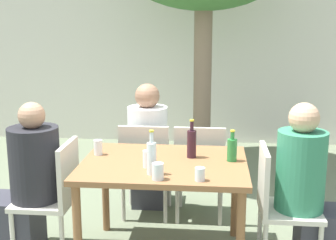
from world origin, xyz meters
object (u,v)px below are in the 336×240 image
at_px(dining_table_front, 164,174).
at_px(drinking_glass_2, 98,147).
at_px(patio_chair_3, 200,167).
at_px(green_bottle_1, 232,149).
at_px(patio_chair_1, 278,200).
at_px(drinking_glass_3, 148,159).
at_px(drinking_glass_1, 200,174).
at_px(person_seated_0, 26,186).
at_px(patio_chair_0, 55,192).
at_px(wine_bottle_0, 192,143).
at_px(drinking_glass_0, 157,171).
at_px(water_bottle_2, 152,157).
at_px(person_seated_1, 311,194).
at_px(patio_chair_2, 146,165).
at_px(person_seated_2, 149,152).

bearing_deg(dining_table_front, drinking_glass_2, 165.83).
height_order(patio_chair_3, green_bottle_1, green_bottle_1).
distance_m(patio_chair_1, drinking_glass_3, 1.01).
bearing_deg(drinking_glass_1, person_seated_0, 164.29).
bearing_deg(green_bottle_1, drinking_glass_2, 176.58).
xyz_separation_m(patio_chair_0, wine_bottle_0, (1.04, 0.13, 0.38)).
xyz_separation_m(patio_chair_1, drinking_glass_0, (-0.84, -0.38, 0.32)).
bearing_deg(dining_table_front, patio_chair_1, 0.00).
distance_m(dining_table_front, drinking_glass_2, 0.56).
height_order(wine_bottle_0, drinking_glass_2, wine_bottle_0).
relative_size(patio_chair_3, water_bottle_2, 2.88).
height_order(drinking_glass_0, drinking_glass_3, drinking_glass_3).
xyz_separation_m(person_seated_1, drinking_glass_0, (-1.07, -0.38, 0.27)).
xyz_separation_m(patio_chair_2, green_bottle_1, (0.74, -0.64, 0.36)).
distance_m(patio_chair_0, drinking_glass_2, 0.47).
height_order(patio_chair_0, person_seated_1, person_seated_1).
height_order(patio_chair_2, green_bottle_1, green_bottle_1).
relative_size(patio_chair_1, drinking_glass_3, 7.28).
bearing_deg(drinking_glass_1, drinking_glass_2, 147.50).
relative_size(patio_chair_0, person_seated_1, 0.72).
distance_m(patio_chair_0, drinking_glass_3, 0.82).
xyz_separation_m(dining_table_front, person_seated_2, (-0.24, 0.94, -0.12)).
distance_m(patio_chair_2, drinking_glass_0, 1.16).
relative_size(drinking_glass_0, drinking_glass_1, 1.26).
xyz_separation_m(dining_table_front, drinking_glass_0, (-0.00, -0.38, 0.15)).
bearing_deg(drinking_glass_1, patio_chair_3, 91.69).
bearing_deg(drinking_glass_3, person_seated_1, 6.53).
bearing_deg(drinking_glass_3, patio_chair_0, 169.69).
bearing_deg(person_seated_1, drinking_glass_3, 96.53).
distance_m(patio_chair_0, patio_chair_2, 0.93).
bearing_deg(water_bottle_2, patio_chair_1, 17.50).
height_order(patio_chair_2, drinking_glass_2, patio_chair_2).
relative_size(dining_table_front, wine_bottle_0, 4.13).
height_order(patio_chair_2, person_seated_0, person_seated_0).
height_order(person_seated_2, wine_bottle_0, person_seated_2).
bearing_deg(drinking_glass_3, dining_table_front, 52.53).
relative_size(patio_chair_1, patio_chair_3, 1.00).
bearing_deg(drinking_glass_3, patio_chair_2, 99.47).
bearing_deg(person_seated_2, water_bottle_2, 98.85).
bearing_deg(drinking_glass_1, water_bottle_2, 163.72).
bearing_deg(person_seated_1, person_seated_0, 90.00).
distance_m(patio_chair_2, green_bottle_1, 1.04).
height_order(green_bottle_1, drinking_glass_0, green_bottle_1).
distance_m(patio_chair_2, patio_chair_3, 0.49).
distance_m(patio_chair_2, drinking_glass_2, 0.72).
xyz_separation_m(person_seated_1, person_seated_2, (-1.31, 0.94, 0.00)).
relative_size(patio_chair_2, water_bottle_2, 2.88).
bearing_deg(drinking_glass_2, drinking_glass_0, -44.54).
bearing_deg(patio_chair_0, patio_chair_3, 123.17).
xyz_separation_m(drinking_glass_0, drinking_glass_2, (-0.52, 0.51, 0.00)).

